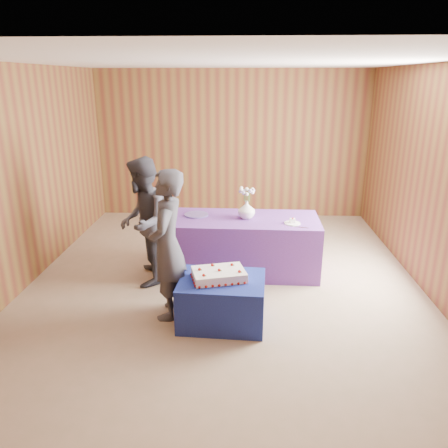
# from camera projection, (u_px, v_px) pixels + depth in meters

# --- Properties ---
(ground) EXTENTS (6.00, 6.00, 0.00)m
(ground) POSITION_uv_depth(u_px,v_px,m) (224.00, 282.00, 5.68)
(ground) COLOR gray
(ground) RESTS_ON ground
(room_shell) EXTENTS (5.04, 6.04, 2.72)m
(room_shell) POSITION_uv_depth(u_px,v_px,m) (224.00, 143.00, 5.11)
(room_shell) COLOR brown
(room_shell) RESTS_ON ground
(cake_table) EXTENTS (0.94, 0.75, 0.50)m
(cake_table) POSITION_uv_depth(u_px,v_px,m) (222.00, 301.00, 4.69)
(cake_table) COLOR navy
(cake_table) RESTS_ON ground
(serving_table) EXTENTS (2.02, 0.94, 0.75)m
(serving_table) POSITION_uv_depth(u_px,v_px,m) (243.00, 245.00, 5.93)
(serving_table) COLOR #673798
(serving_table) RESTS_ON ground
(sheet_cake) EXTENTS (0.65, 0.52, 0.13)m
(sheet_cake) POSITION_uv_depth(u_px,v_px,m) (219.00, 275.00, 4.61)
(sheet_cake) COLOR white
(sheet_cake) RESTS_ON cake_table
(vase) EXTENTS (0.24, 0.24, 0.24)m
(vase) POSITION_uv_depth(u_px,v_px,m) (247.00, 210.00, 5.78)
(vase) COLOR silver
(vase) RESTS_ON serving_table
(flower_spray) EXTENTS (0.22, 0.22, 0.16)m
(flower_spray) POSITION_uv_depth(u_px,v_px,m) (247.00, 191.00, 5.70)
(flower_spray) COLOR #295D25
(flower_spray) RESTS_ON vase
(platter) EXTENTS (0.43, 0.43, 0.02)m
(platter) POSITION_uv_depth(u_px,v_px,m) (196.00, 215.00, 5.93)
(platter) COLOR #5E4D9A
(platter) RESTS_ON serving_table
(plate) EXTENTS (0.23, 0.23, 0.01)m
(plate) POSITION_uv_depth(u_px,v_px,m) (292.00, 223.00, 5.59)
(plate) COLOR white
(plate) RESTS_ON serving_table
(cake_slice) EXTENTS (0.07, 0.06, 0.08)m
(cake_slice) POSITION_uv_depth(u_px,v_px,m) (292.00, 220.00, 5.58)
(cake_slice) COLOR white
(cake_slice) RESTS_ON plate
(knife) EXTENTS (0.25, 0.10, 0.00)m
(knife) POSITION_uv_depth(u_px,v_px,m) (298.00, 227.00, 5.47)
(knife) COLOR silver
(knife) RESTS_ON serving_table
(guest_left) EXTENTS (0.41, 0.61, 1.65)m
(guest_left) POSITION_uv_depth(u_px,v_px,m) (167.00, 245.00, 4.66)
(guest_left) COLOR #373741
(guest_left) RESTS_ON ground
(guest_right) EXTENTS (0.69, 0.84, 1.63)m
(guest_right) POSITION_uv_depth(u_px,v_px,m) (143.00, 222.00, 5.45)
(guest_right) COLOR #363641
(guest_right) RESTS_ON ground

